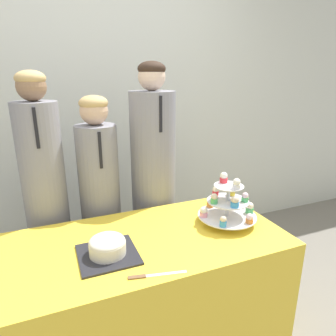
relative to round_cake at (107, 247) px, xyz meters
name	(u,v)px	position (x,y,z in m)	size (l,w,h in m)	color
wall_back	(90,100)	(0.15, 1.30, 0.57)	(9.00, 0.06, 2.70)	silver
table	(137,300)	(0.15, 0.07, -0.41)	(1.59, 0.71, 0.73)	yellow
round_cake	(107,247)	(0.00, 0.00, 0.00)	(0.27, 0.27, 0.10)	#232328
cake_knife	(148,276)	(0.12, -0.22, -0.05)	(0.25, 0.07, 0.01)	silver
cupcake_stand	(228,203)	(0.71, 0.07, 0.07)	(0.33, 0.33, 0.29)	silver
student_0	(47,208)	(-0.25, 0.61, -0.02)	(0.26, 0.26, 1.57)	gray
student_1	(101,209)	(0.08, 0.61, -0.09)	(0.26, 0.26, 1.43)	gray
student_2	(154,190)	(0.45, 0.61, -0.01)	(0.30, 0.31, 1.63)	gray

